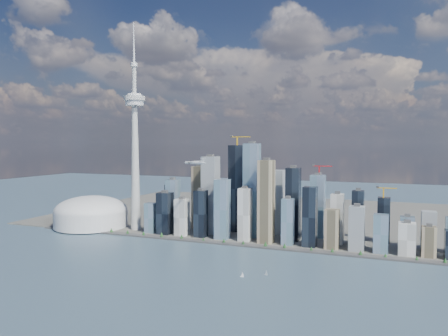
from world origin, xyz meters
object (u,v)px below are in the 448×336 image
at_px(dome_stadium, 91,213).
at_px(airplane, 195,163).
at_px(needle_tower, 135,143).
at_px(sailboat_west, 242,275).
at_px(sailboat_east, 266,273).

relative_size(dome_stadium, airplane, 3.36).
xyz_separation_m(needle_tower, airplane, (229.17, -109.35, -42.98)).
height_order(airplane, sailboat_west, airplane).
height_order(needle_tower, dome_stadium, needle_tower).
relative_size(needle_tower, sailboat_east, 55.66).
relative_size(needle_tower, sailboat_west, 53.68).
distance_m(airplane, sailboat_east, 316.44).
height_order(dome_stadium, airplane, airplane).
xyz_separation_m(needle_tower, dome_stadium, (-140.00, -10.00, -196.40)).
bearing_deg(dome_stadium, sailboat_east, -22.79).
bearing_deg(airplane, sailboat_west, -35.03).
distance_m(needle_tower, airplane, 257.53).
relative_size(dome_stadium, sailboat_east, 20.22).
height_order(needle_tower, sailboat_east, needle_tower).
distance_m(dome_stadium, airplane, 411.94).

